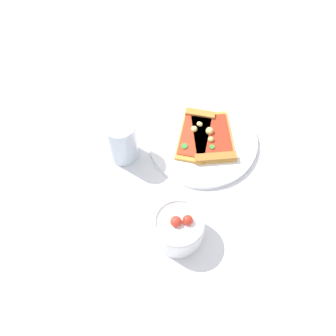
{
  "coord_description": "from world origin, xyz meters",
  "views": [
    {
      "loc": [
        0.52,
        -0.19,
        0.81
      ],
      "look_at": [
        0.07,
        -0.11,
        0.03
      ],
      "focal_mm": 41.91,
      "sensor_mm": 36.0,
      "label": 1
    }
  ],
  "objects_px": {
    "plate": "(202,140)",
    "pizza_slice_near": "(196,132)",
    "salad_bowl": "(178,228)",
    "soda_glass": "(122,141)",
    "pizza_slice_far": "(212,140)"
  },
  "relations": [
    {
      "from": "pizza_slice_far",
      "to": "salad_bowl",
      "type": "height_order",
      "value": "salad_bowl"
    },
    {
      "from": "pizza_slice_near",
      "to": "salad_bowl",
      "type": "distance_m",
      "value": 0.27
    },
    {
      "from": "soda_glass",
      "to": "pizza_slice_near",
      "type": "bearing_deg",
      "value": 96.25
    },
    {
      "from": "pizza_slice_far",
      "to": "soda_glass",
      "type": "bearing_deg",
      "value": -93.19
    },
    {
      "from": "salad_bowl",
      "to": "soda_glass",
      "type": "height_order",
      "value": "soda_glass"
    },
    {
      "from": "plate",
      "to": "salad_bowl",
      "type": "bearing_deg",
      "value": -25.15
    },
    {
      "from": "soda_glass",
      "to": "salad_bowl",
      "type": "bearing_deg",
      "value": 21.23
    },
    {
      "from": "plate",
      "to": "pizza_slice_near",
      "type": "bearing_deg",
      "value": -143.63
    },
    {
      "from": "salad_bowl",
      "to": "pizza_slice_near",
      "type": "bearing_deg",
      "value": 159.3
    },
    {
      "from": "pizza_slice_near",
      "to": "pizza_slice_far",
      "type": "distance_m",
      "value": 0.05
    },
    {
      "from": "plate",
      "to": "pizza_slice_near",
      "type": "relative_size",
      "value": 1.62
    },
    {
      "from": "plate",
      "to": "salad_bowl",
      "type": "xyz_separation_m",
      "value": [
        0.23,
        -0.11,
        0.03
      ]
    },
    {
      "from": "pizza_slice_near",
      "to": "soda_glass",
      "type": "relative_size",
      "value": 1.4
    },
    {
      "from": "pizza_slice_far",
      "to": "salad_bowl",
      "type": "relative_size",
      "value": 1.44
    },
    {
      "from": "plate",
      "to": "soda_glass",
      "type": "xyz_separation_m",
      "value": [
        0.0,
        -0.2,
        0.05
      ]
    }
  ]
}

